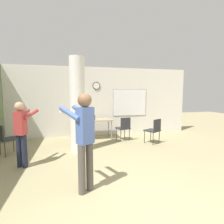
% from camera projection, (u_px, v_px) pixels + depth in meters
% --- Properties ---
extents(ground_plane, '(24.00, 24.00, 0.00)m').
position_uv_depth(ground_plane, '(147.00, 218.00, 2.45)').
color(ground_plane, tan).
extents(wall_back, '(8.00, 0.15, 2.80)m').
position_uv_depth(wall_back, '(97.00, 102.00, 7.21)').
color(wall_back, silver).
rests_on(wall_back, ground_plane).
extents(support_pillar, '(0.45, 0.45, 2.80)m').
position_uv_depth(support_pillar, '(78.00, 105.00, 5.17)').
color(support_pillar, white).
rests_on(support_pillar, ground_plane).
extents(folding_table, '(1.60, 0.68, 0.75)m').
position_uv_depth(folding_table, '(91.00, 121.00, 6.67)').
color(folding_table, tan).
rests_on(folding_table, ground_plane).
extents(bottle_on_table, '(0.07, 0.07, 0.24)m').
position_uv_depth(bottle_on_table, '(94.00, 117.00, 6.60)').
color(bottle_on_table, '#4C3319').
rests_on(bottle_on_table, folding_table).
extents(chair_by_left_wall, '(0.62, 0.62, 0.87)m').
position_uv_depth(chair_by_left_wall, '(6.00, 137.00, 4.89)').
color(chair_by_left_wall, '#2D2D33').
rests_on(chair_by_left_wall, ground_plane).
extents(chair_mid_room, '(0.60, 0.60, 0.87)m').
position_uv_depth(chair_mid_room, '(154.00, 129.00, 6.04)').
color(chair_mid_room, '#2D2D33').
rests_on(chair_mid_room, ground_plane).
extents(chair_table_right, '(0.52, 0.52, 0.87)m').
position_uv_depth(chair_table_right, '(124.00, 127.00, 6.44)').
color(chair_table_right, '#2D2D33').
rests_on(chair_table_right, ground_plane).
extents(person_watching_back, '(0.52, 0.62, 1.55)m').
position_uv_depth(person_watching_back, '(21.00, 129.00, 4.06)').
color(person_watching_back, '#1E2338').
rests_on(person_watching_back, ground_plane).
extents(person_playing_front, '(0.62, 0.70, 1.75)m').
position_uv_depth(person_playing_front, '(84.00, 135.00, 3.02)').
color(person_playing_front, '#514C47').
rests_on(person_playing_front, ground_plane).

